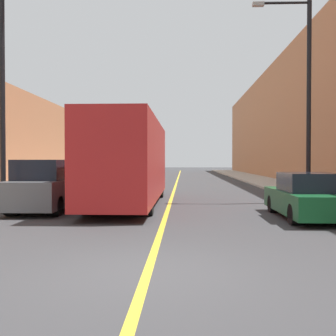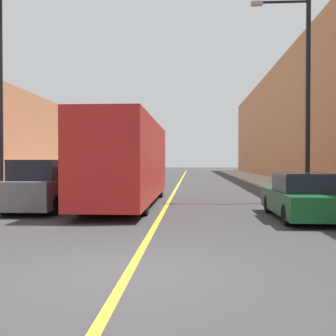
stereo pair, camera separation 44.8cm
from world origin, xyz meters
name	(u,v)px [view 1 (the left image)]	position (x,y,z in m)	size (l,w,h in m)	color
ground_plane	(147,272)	(0.00, 0.00, 0.00)	(200.00, 200.00, 0.00)	#38383A
sidewalk_left	(96,180)	(-7.65, 30.00, 0.06)	(3.69, 72.00, 0.13)	#B2AA9E
sidewalk_right	(260,180)	(7.65, 30.00, 0.06)	(3.69, 72.00, 0.13)	#B2AA9E
building_row_left	(55,147)	(-11.50, 30.00, 3.16)	(4.00, 72.00, 6.33)	#B2724C
building_row_right	(303,117)	(11.50, 30.00, 5.85)	(4.00, 72.00, 11.69)	#B2724C
road_center_line	(177,180)	(0.00, 30.00, 0.00)	(0.16, 72.00, 0.01)	gold
bus	(131,161)	(-1.64, 10.02, 1.86)	(2.40, 10.61, 3.50)	#AD1E1E
parked_suv_left	(47,187)	(-4.47, 7.89, 0.88)	(1.87, 4.63, 1.89)	#51565B
car_right_near	(307,198)	(4.59, 6.28, 0.67)	(1.83, 4.47, 1.47)	#145128
street_lamp_left	(8,83)	(-5.90, 7.81, 4.73)	(2.58, 0.24, 8.13)	black
street_lamp_right	(304,88)	(5.91, 11.06, 5.06)	(2.58, 0.24, 8.77)	black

